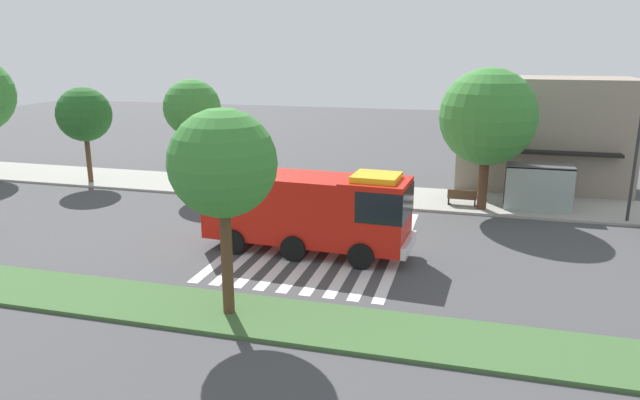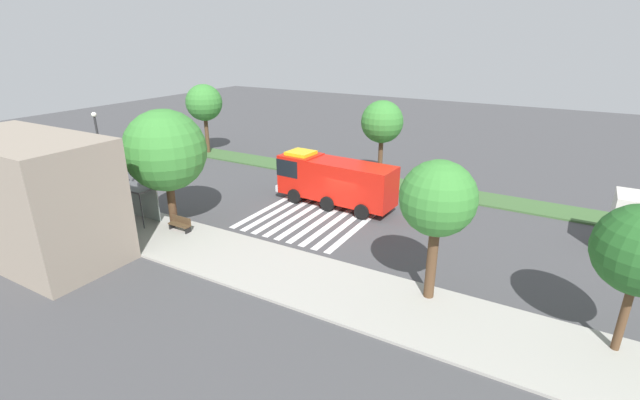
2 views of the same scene
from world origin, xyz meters
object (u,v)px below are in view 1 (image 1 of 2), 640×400
fire_truck (313,208)px  sidewalk_tree_east (488,117)px  bench_near_shelter (462,197)px  sidewalk_tree_west (84,115)px  median_tree_far_west (223,164)px  sidewalk_tree_center (192,109)px  bus_stop_shelter (540,179)px  street_lamp (638,144)px

fire_truck → sidewalk_tree_east: bearing=54.3°
bench_near_shelter → sidewalk_tree_west: bearing=-178.9°
bench_near_shelter → median_tree_far_west: 18.09m
sidewalk_tree_east → fire_truck: bearing=-129.0°
fire_truck → sidewalk_tree_center: sidewalk_tree_center is taller
sidewalk_tree_east → bus_stop_shelter: bearing=8.7°
fire_truck → sidewalk_tree_center: 13.78m
fire_truck → street_lamp: size_ratio=1.37×
fire_truck → bus_stop_shelter: size_ratio=2.65×
street_lamp → sidewalk_tree_east: (-7.24, 0.40, 1.07)m
bench_near_shelter → fire_truck: bearing=-123.2°
bench_near_shelter → sidewalk_tree_west: sidewalk_tree_west is taller
sidewalk_tree_west → sidewalk_tree_east: sidewalk_tree_east is taller
fire_truck → sidewalk_tree_east: (7.13, 8.80, 3.17)m
sidewalk_tree_west → median_tree_far_west: size_ratio=0.90×
sidewalk_tree_center → bus_stop_shelter: bearing=1.3°
median_tree_far_west → street_lamp: bearing=44.5°
sidewalk_tree_center → median_tree_far_west: bearing=-59.7°
bus_stop_shelter → median_tree_far_west: (-11.11, -15.98, 3.31)m
street_lamp → sidewalk_tree_west: street_lamp is taller
bus_stop_shelter → street_lamp: size_ratio=0.52×
sidewalk_tree_west → median_tree_far_west: bearing=-42.8°
bench_near_shelter → sidewalk_tree_center: (-16.19, -0.45, 4.54)m
fire_truck → median_tree_far_west: size_ratio=1.36×
fire_truck → sidewalk_tree_center: bearing=142.3°
fire_truck → street_lamp: bearing=33.6°
bus_stop_shelter → street_lamp: street_lamp is taller
bench_near_shelter → street_lamp: bearing=-5.9°
sidewalk_tree_center → sidewalk_tree_east: 17.27m
median_tree_far_west → fire_truck: bearing=81.1°
fire_truck → bus_stop_shelter: fire_truck is taller
sidewalk_tree_center → sidewalk_tree_east: sidewalk_tree_east is taller
bus_stop_shelter → bench_near_shelter: bus_stop_shelter is taller
street_lamp → fire_truck: bearing=-149.7°
fire_truck → sidewalk_tree_west: size_ratio=1.50×
bench_near_shelter → street_lamp: street_lamp is taller
sidewalk_tree_west → median_tree_far_west: 22.87m
sidewalk_tree_center → sidewalk_tree_west: bearing=-180.0°
fire_truck → median_tree_far_west: median_tree_far_west is taller
sidewalk_tree_center → bench_near_shelter: bearing=1.6°
sidewalk_tree_west → fire_truck: bearing=-26.3°
bus_stop_shelter → sidewalk_tree_center: bearing=-178.7°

